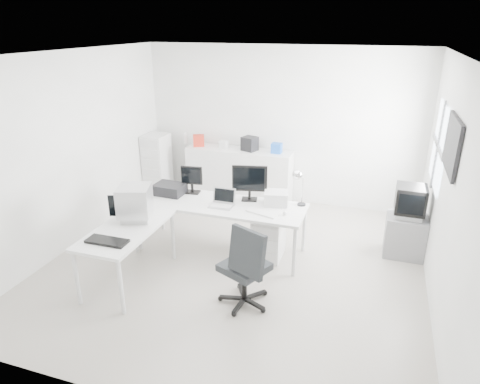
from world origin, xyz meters
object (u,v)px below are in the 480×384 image
(office_chair, at_px, (245,263))
(filing_cabinet, at_px, (157,165))
(laser_printer, at_px, (276,198))
(crt_monitor, at_px, (135,202))
(laptop, at_px, (221,199))
(side_desk, at_px, (129,254))
(lcd_monitor_small, at_px, (192,180))
(lcd_monitor_large, at_px, (250,183))
(crt_tv, at_px, (410,202))
(sideboard, at_px, (239,175))
(inkjet_printer, at_px, (170,189))
(main_desk, at_px, (221,227))
(drawer_pedestal, at_px, (269,237))
(tv_cabinet, at_px, (405,236))

(office_chair, relative_size, filing_cabinet, 0.92)
(laser_printer, xyz_separation_m, crt_monitor, (-1.60, -1.07, 0.15))
(laptop, bearing_deg, side_desk, -131.86)
(crt_monitor, bearing_deg, lcd_monitor_small, 56.34)
(lcd_monitor_large, height_order, filing_cabinet, lcd_monitor_large)
(office_chair, bearing_deg, laptop, 147.48)
(crt_tv, bearing_deg, lcd_monitor_large, -168.37)
(sideboard, bearing_deg, side_desk, -98.95)
(laser_printer, bearing_deg, crt_tv, 2.98)
(inkjet_printer, height_order, lcd_monitor_small, lcd_monitor_small)
(main_desk, xyz_separation_m, drawer_pedestal, (0.70, 0.05, -0.08))
(drawer_pedestal, xyz_separation_m, tv_cabinet, (1.84, 0.65, -0.00))
(side_desk, distance_m, laser_printer, 2.13)
(lcd_monitor_large, bearing_deg, sideboard, 100.00)
(main_desk, relative_size, tv_cabinet, 4.00)
(main_desk, bearing_deg, sideboard, 100.79)
(crt_monitor, distance_m, sideboard, 2.88)
(main_desk, height_order, crt_monitor, crt_monitor)
(inkjet_printer, distance_m, laser_printer, 1.60)
(side_desk, bearing_deg, office_chair, -0.39)
(side_desk, xyz_separation_m, crt_tv, (3.39, 1.80, 0.45))
(side_desk, relative_size, laptop, 4.25)
(sideboard, bearing_deg, tv_cabinet, -23.12)
(crt_monitor, bearing_deg, main_desk, 26.59)
(side_desk, distance_m, laptop, 1.43)
(lcd_monitor_small, bearing_deg, crt_monitor, -112.23)
(main_desk, distance_m, side_desk, 1.39)
(lcd_monitor_small, height_order, crt_monitor, crt_monitor)
(lcd_monitor_large, relative_size, crt_monitor, 1.07)
(side_desk, relative_size, crt_tv, 2.80)
(main_desk, distance_m, laser_printer, 0.91)
(side_desk, bearing_deg, laptop, 48.01)
(lcd_monitor_small, distance_m, office_chair, 1.90)
(crt_tv, height_order, sideboard, crt_tv)
(laser_printer, distance_m, office_chair, 1.36)
(office_chair, distance_m, sideboard, 3.24)
(drawer_pedestal, relative_size, sideboard, 0.31)
(drawer_pedestal, relative_size, inkjet_printer, 1.38)
(tv_cabinet, bearing_deg, laptop, -162.18)
(lcd_monitor_small, xyz_separation_m, sideboard, (0.18, 1.69, -0.46))
(inkjet_printer, height_order, crt_monitor, crt_monitor)
(drawer_pedestal, xyz_separation_m, laser_printer, (0.05, 0.17, 0.54))
(side_desk, bearing_deg, drawer_pedestal, 36.57)
(sideboard, height_order, filing_cabinet, filing_cabinet)
(sideboard, bearing_deg, drawer_pedestal, -60.52)
(side_desk, relative_size, office_chair, 1.29)
(sideboard, xyz_separation_m, filing_cabinet, (-1.59, -0.22, 0.10))
(drawer_pedestal, bearing_deg, lcd_monitor_small, 170.91)
(filing_cabinet, bearing_deg, laser_printer, -29.06)
(drawer_pedestal, height_order, lcd_monitor_large, lcd_monitor_large)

